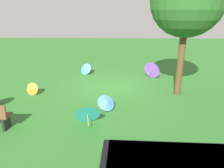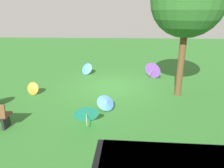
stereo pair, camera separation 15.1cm
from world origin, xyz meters
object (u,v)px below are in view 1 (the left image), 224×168
(parasol_blue_1, at_px, (107,102))
(parasol_orange_2, at_px, (31,89))
(shade_tree, at_px, (187,0))
(parasol_blue_2, at_px, (85,69))
(parasol_teal_2, at_px, (87,113))
(parasol_purple_0, at_px, (152,70))

(parasol_blue_1, bearing_deg, parasol_orange_2, -21.89)
(shade_tree, distance_m, parasol_blue_2, 6.72)
(shade_tree, xyz_separation_m, parasol_blue_1, (3.14, 1.72, -3.68))
(parasol_teal_2, relative_size, parasol_blue_2, 1.06)
(shade_tree, xyz_separation_m, parasol_purple_0, (0.78, -2.50, -3.53))
(parasol_teal_2, distance_m, parasol_blue_2, 5.94)
(parasol_blue_1, bearing_deg, parasol_blue_2, -72.03)
(parasol_teal_2, bearing_deg, parasol_orange_2, -40.12)
(shade_tree, distance_m, parasol_blue_1, 5.13)
(parasol_blue_1, height_order, parasol_blue_2, parasol_blue_2)
(parasol_orange_2, bearing_deg, parasol_blue_2, -119.24)
(parasol_blue_1, distance_m, parasol_blue_2, 5.06)
(shade_tree, xyz_separation_m, parasol_teal_2, (3.73, 2.76, -3.61))
(parasol_purple_0, xyz_separation_m, parasol_blue_2, (3.92, -0.60, -0.14))
(shade_tree, height_order, parasol_blue_2, shade_tree)
(shade_tree, height_order, parasol_purple_0, shade_tree)
(parasol_blue_2, relative_size, parasol_orange_2, 1.38)
(parasol_blue_1, relative_size, parasol_orange_2, 1.42)
(parasol_teal_2, height_order, parasol_blue_1, parasol_teal_2)
(shade_tree, distance_m, parasol_orange_2, 7.60)
(parasol_blue_1, bearing_deg, shade_tree, -151.30)
(shade_tree, bearing_deg, parasol_blue_2, -33.35)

